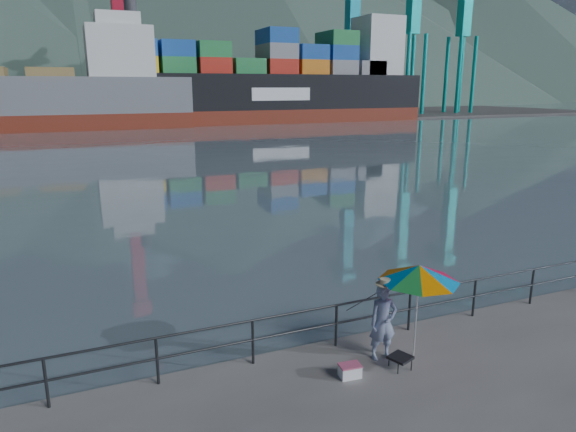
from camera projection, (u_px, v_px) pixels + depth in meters
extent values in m
cube|color=slate|center=(86.00, 110.00, 125.95)|extent=(500.00, 280.00, 0.00)
cube|color=#514F4C|center=(150.00, 117.00, 96.68)|extent=(200.00, 40.00, 0.40)
cylinder|color=#2D3033|center=(296.00, 313.00, 11.14)|extent=(22.00, 0.05, 0.05)
cylinder|color=#2D3033|center=(296.00, 331.00, 11.26)|extent=(22.00, 0.05, 0.05)
cube|color=#2D3033|center=(296.00, 333.00, 11.27)|extent=(22.00, 0.06, 1.00)
cone|color=#385147|center=(69.00, 5.00, 184.53)|extent=(282.88, 282.88, 68.00)
cone|color=#385147|center=(226.00, 0.00, 210.13)|extent=(332.80, 332.80, 80.00)
cone|color=#385147|center=(366.00, 31.00, 243.20)|extent=(257.92, 257.92, 62.00)
cone|color=#385147|center=(475.00, 29.00, 273.07)|extent=(291.20, 291.20, 70.00)
cube|color=red|center=(150.00, 103.00, 95.15)|extent=(6.00, 2.40, 5.20)
cube|color=gray|center=(184.00, 96.00, 97.28)|extent=(6.00, 2.40, 7.80)
cube|color=#194CA5|center=(218.00, 109.00, 100.37)|extent=(6.00, 2.40, 2.60)
cube|color=#194CA5|center=(249.00, 109.00, 102.82)|extent=(6.00, 2.40, 2.60)
cube|color=orange|center=(279.00, 95.00, 104.63)|extent=(6.00, 2.40, 7.80)
cube|color=yellow|center=(308.00, 101.00, 107.40)|extent=(6.00, 2.40, 5.20)
cube|color=gray|center=(336.00, 101.00, 109.85)|extent=(6.00, 2.40, 5.20)
cube|color=#267F3F|center=(362.00, 107.00, 112.62)|extent=(6.00, 2.40, 2.60)
cube|color=#267F3F|center=(387.00, 106.00, 115.07)|extent=(6.00, 2.40, 2.60)
cube|color=yellow|center=(147.00, 96.00, 97.50)|extent=(6.00, 2.40, 7.80)
cube|color=#194CA5|center=(181.00, 103.00, 100.27)|extent=(6.00, 2.40, 5.20)
cube|color=#267F3F|center=(214.00, 109.00, 103.04)|extent=(6.00, 2.40, 2.60)
cube|color=gray|center=(245.00, 108.00, 105.49)|extent=(6.00, 2.40, 2.60)
cube|color=#267F3F|center=(274.00, 95.00, 107.30)|extent=(6.00, 2.40, 7.80)
cube|color=#267F3F|center=(302.00, 95.00, 109.75)|extent=(6.00, 2.40, 7.80)
cube|color=#267F3F|center=(329.00, 107.00, 112.84)|extent=(6.00, 2.40, 2.60)
cube|color=orange|center=(355.00, 94.00, 114.65)|extent=(6.00, 2.40, 7.80)
cube|color=orange|center=(380.00, 94.00, 117.10)|extent=(6.00, 2.40, 7.80)
imported|color=navy|center=(383.00, 322.00, 11.03)|extent=(0.67, 0.49, 1.70)
cylinder|color=white|center=(416.00, 315.00, 11.09)|extent=(0.04, 0.04, 1.94)
cone|color=orange|center=(419.00, 273.00, 10.85)|extent=(2.09, 2.09, 0.36)
cube|color=black|center=(400.00, 357.00, 10.76)|extent=(0.54, 0.54, 0.06)
cube|color=#2D3033|center=(400.00, 363.00, 10.79)|extent=(0.35, 0.35, 0.22)
cube|color=white|center=(350.00, 371.00, 10.47)|extent=(0.45, 0.33, 0.24)
cylinder|color=black|center=(362.00, 336.00, 12.22)|extent=(0.21, 1.88, 1.33)
cube|color=silver|center=(119.00, 52.00, 73.66)|extent=(9.00, 7.55, 7.00)
cube|color=maroon|center=(271.00, 116.00, 86.92)|extent=(53.51, 8.92, 2.50)
cube|color=black|center=(271.00, 92.00, 85.93)|extent=(53.51, 8.92, 5.60)
cube|color=silver|center=(377.00, 47.00, 91.67)|extent=(7.00, 7.13, 10.00)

